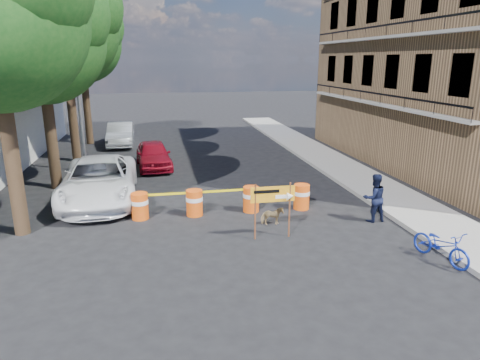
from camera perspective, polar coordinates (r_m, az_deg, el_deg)
name	(u,v)px	position (r m, az deg, el deg)	size (l,w,h in m)	color
ground	(252,242)	(12.73, 1.55, -8.26)	(120.00, 120.00, 0.00)	black
sidewalk_east	(356,176)	(20.09, 15.21, 0.48)	(2.40, 40.00, 0.15)	gray
apartment_building	(458,42)	(24.22, 27.03, 16.07)	(8.00, 16.00, 12.00)	#916D4A
tree_mid_a	(41,37)	(18.82, -25.02, 16.88)	(5.25, 5.00, 8.68)	#332316
tree_mid_b	(65,27)	(23.76, -22.35, 18.36)	(5.67, 5.40, 9.62)	#332316
tree_far	(82,42)	(28.66, -20.37, 16.90)	(5.04, 4.80, 8.84)	#332316
streetlamp	(78,78)	(21.12, -20.77, 12.59)	(1.25, 0.18, 8.00)	gray
barrel_far_left	(140,205)	(14.72, -13.23, -3.33)	(0.58, 0.58, 0.90)	#D8580C
barrel_mid_left	(194,202)	(14.73, -6.10, -2.97)	(0.58, 0.58, 0.90)	#D8580C
barrel_mid_right	(251,199)	(15.03, 1.49, -2.49)	(0.58, 0.58, 0.90)	#D8580C
barrel_far_right	(301,196)	(15.45, 8.20, -2.15)	(0.58, 0.58, 0.90)	#D8580C
detour_sign	(278,198)	(12.63, 5.10, -2.45)	(1.33, 0.25, 1.72)	#592D19
pedestrian	(374,198)	(14.71, 17.46, -2.28)	(0.79, 0.61, 1.62)	black
bicycle	(443,231)	(12.46, 25.46, -6.11)	(0.60, 0.91, 1.73)	#162FB6
dog	(272,216)	(13.91, 4.32, -4.83)	(0.32, 0.71, 0.60)	#D4B379
suv_white	(99,181)	(16.89, -18.28, -0.07)	(2.67, 5.78, 1.61)	white
sedan_red	(153,155)	(21.52, -11.47, 3.33)	(1.57, 3.90, 1.33)	maroon
sedan_silver	(121,134)	(27.78, -15.63, 5.92)	(1.49, 4.29, 1.41)	silver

